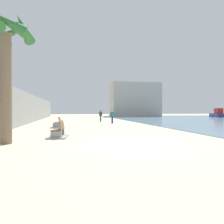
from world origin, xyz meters
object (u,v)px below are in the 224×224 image
at_px(person_walking, 101,115).
at_px(boat_far_left, 217,114).
at_px(bench_near, 58,133).
at_px(bench_far, 57,125).
at_px(palm_tree, 6,49).
at_px(person_standing, 112,116).

bearing_deg(person_walking, boat_far_left, 28.18).
bearing_deg(bench_near, bench_far, 93.15).
relative_size(palm_tree, bench_near, 2.91).
bearing_deg(person_standing, palm_tree, -117.12).
distance_m(bench_far, person_standing, 8.23).
relative_size(palm_tree, person_walking, 4.06).
relative_size(person_standing, boat_far_left, 0.29).
bearing_deg(bench_far, bench_near, -86.85).
xyz_separation_m(bench_near, boat_far_left, (33.15, 32.86, 0.51)).
bearing_deg(person_walking, bench_far, -118.17).
xyz_separation_m(person_walking, person_standing, (0.82, -4.40, 0.04)).
bearing_deg(person_walking, palm_tree, -109.73).
xyz_separation_m(bench_far, person_walking, (5.29, 9.87, 0.66)).
height_order(bench_far, boat_far_left, boat_far_left).
distance_m(person_walking, boat_far_left, 32.10).
bearing_deg(person_standing, bench_far, -138.11).
xyz_separation_m(palm_tree, boat_far_left, (35.46, 35.15, -3.75)).
bearing_deg(palm_tree, bench_near, 44.71).
bearing_deg(palm_tree, boat_far_left, 44.75).
distance_m(bench_near, bench_far, 7.84).
xyz_separation_m(person_standing, boat_far_left, (27.47, 19.55, -0.20)).
bearing_deg(person_walking, bench_near, -105.34).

